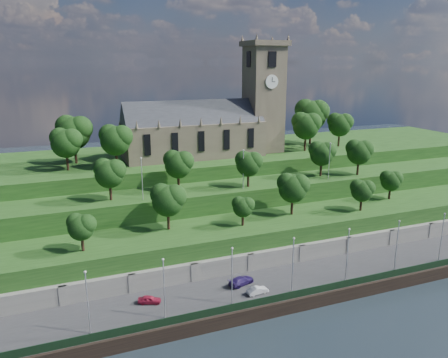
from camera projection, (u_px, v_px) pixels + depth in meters
name	position (u px, v px, depth m)	size (l,w,h in m)	color
ground	(311.00, 308.00, 66.53)	(320.00, 320.00, 0.00)	black
promenade	(291.00, 284.00, 71.67)	(160.00, 12.00, 2.00)	#2D2D30
quay_wall	(311.00, 302.00, 66.20)	(160.00, 0.50, 2.20)	black
fence	(309.00, 291.00, 66.40)	(160.00, 0.10, 1.20)	black
retaining_wall	(275.00, 261.00, 76.66)	(160.00, 2.10, 5.00)	slate
embankment_lower	(260.00, 241.00, 81.70)	(160.00, 12.00, 8.00)	#1D4517
embankment_upper	(237.00, 212.00, 91.08)	(160.00, 10.00, 12.00)	#1D4517
hilltop	(204.00, 181.00, 109.60)	(160.00, 32.00, 15.00)	#1D4517
church	(212.00, 123.00, 102.38)	(38.60, 12.35, 27.60)	brown
trees_lower	(259.00, 194.00, 79.83)	(67.65, 8.87, 8.25)	black
trees_upper	(252.00, 159.00, 88.50)	(59.65, 8.32, 7.96)	black
trees_hilltop	(226.00, 125.00, 103.23)	(73.73, 17.08, 11.97)	black
lamp_posts_promenade	(293.00, 261.00, 66.24)	(60.36, 0.36, 9.02)	#B2B2B7
lamp_posts_upper	(243.00, 166.00, 85.64)	(40.36, 0.36, 7.97)	#B2B2B7
car_left	(149.00, 300.00, 64.11)	(1.35, 3.35, 1.14)	maroon
car_middle	(257.00, 290.00, 66.74)	(1.19, 3.42, 1.13)	#BABABF
car_right	(241.00, 281.00, 69.52)	(1.84, 4.51, 1.31)	#281856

